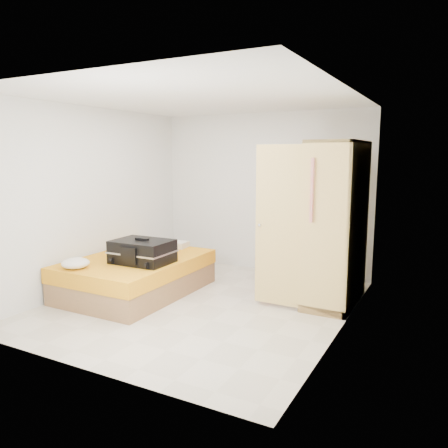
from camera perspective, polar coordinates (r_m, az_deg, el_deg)
The scene contains 7 objects.
room at distance 5.50m, azimuth -3.12°, elevation 2.49°, with size 4.00×4.02×2.60m.
bed at distance 6.29m, azimuth -11.34°, elevation -6.57°, with size 1.42×2.02×0.50m.
wardrobe at distance 5.77m, azimuth 13.88°, elevation -0.47°, with size 1.17×1.20×2.10m.
person at distance 6.17m, azimuth 6.26°, elevation -0.86°, with size 0.64×0.42×1.74m, color red.
suitcase at distance 5.92m, azimuth -10.63°, elevation -3.56°, with size 0.79×0.59×0.33m.
round_cushion at distance 5.86m, azimuth -18.82°, elevation -4.87°, with size 0.35×0.35×0.13m, color silver.
pillow at distance 6.87m, azimuth -6.83°, elevation -2.61°, with size 0.50×0.25×0.09m, color silver.
Camera 1 is at (2.82, -4.67, 1.93)m, focal length 35.00 mm.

